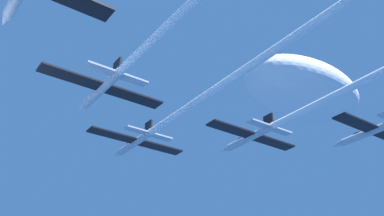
{
  "coord_description": "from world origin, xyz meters",
  "views": [
    {
      "loc": [
        -31.5,
        -59.82,
        -28.2
      ],
      "look_at": [
        -0.15,
        -15.99,
        0.46
      ],
      "focal_mm": 41.38,
      "sensor_mm": 36.0,
      "label": 1
    }
  ],
  "objects": [
    {
      "name": "jet_lead",
      "position": [
        -0.3,
        -18.73,
        0.84
      ],
      "size": [
        16.74,
        60.68,
        2.77
      ],
      "color": "#B2BAC6"
    },
    {
      "name": "jet_left_wing",
      "position": [
        -12.39,
        -28.43,
        0.73
      ],
      "size": [
        16.74,
        53.69,
        2.77
      ],
      "color": "#B2BAC6"
    },
    {
      "name": "jet_right_wing",
      "position": [
        12.8,
        -29.4,
        0.32
      ],
      "size": [
        16.74,
        54.56,
        2.77
      ],
      "color": "#B2BAC6"
    },
    {
      "name": "cloud_wispy",
      "position": [
        39.53,
        -4.14,
        22.35
      ],
      "size": [
        32.56,
        17.91,
        11.4
      ],
      "primitive_type": "ellipsoid",
      "color": "white"
    }
  ]
}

